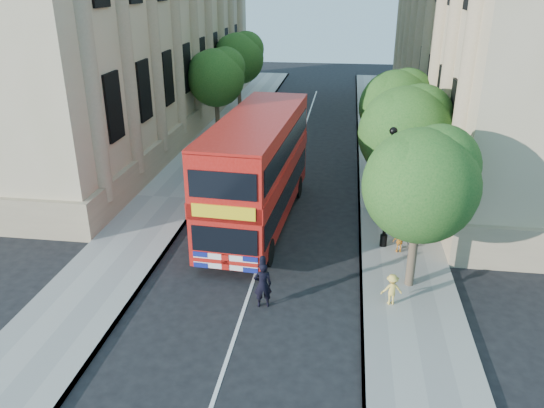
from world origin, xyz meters
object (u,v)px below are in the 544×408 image
at_px(double_decker_bus, 258,167).
at_px(police_constable, 263,285).
at_px(lamp_post, 388,193).
at_px(woman_pedestrian, 404,230).
at_px(box_van, 237,152).

xyz_separation_m(double_decker_bus, police_constable, (1.29, -6.75, -1.89)).
bearing_deg(police_constable, lamp_post, -145.64).
xyz_separation_m(police_constable, woman_pedestrian, (5.16, 5.00, 0.05)).
distance_m(lamp_post, police_constable, 6.85).
relative_size(box_van, police_constable, 3.13).
bearing_deg(double_decker_bus, police_constable, -75.53).
relative_size(lamp_post, box_van, 0.96).
height_order(lamp_post, box_van, lamp_post).
height_order(lamp_post, woman_pedestrian, lamp_post).
bearing_deg(box_van, police_constable, -72.32).
bearing_deg(double_decker_bus, woman_pedestrian, -11.53).
bearing_deg(lamp_post, box_van, 135.34).
distance_m(lamp_post, double_decker_bus, 5.94).
height_order(double_decker_bus, police_constable, double_decker_bus).
distance_m(double_decker_bus, woman_pedestrian, 6.94).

